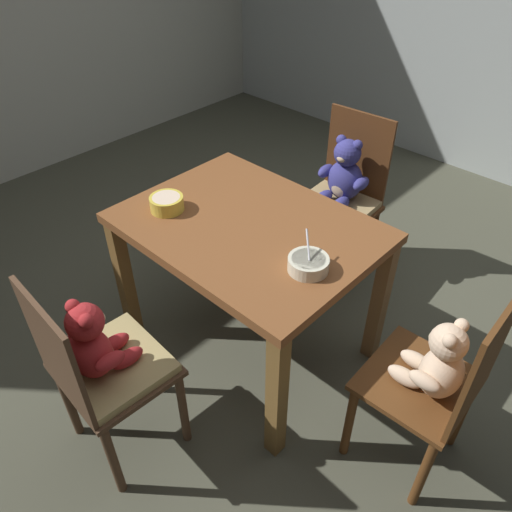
% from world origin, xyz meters
% --- Properties ---
extents(ground_plane, '(5.20, 5.20, 0.04)m').
position_xyz_m(ground_plane, '(0.00, 0.00, -0.02)').
color(ground_plane, '#4B4C3C').
extents(dining_table, '(1.08, 0.81, 0.74)m').
position_xyz_m(dining_table, '(0.00, 0.00, 0.64)').
color(dining_table, brown).
rests_on(dining_table, ground_plane).
extents(teddy_chair_near_right, '(0.39, 0.41, 0.94)m').
position_xyz_m(teddy_chair_near_right, '(0.93, 0.00, 0.54)').
color(teddy_chair_near_right, '#5B3417').
rests_on(teddy_chair_near_right, ground_plane).
extents(teddy_chair_near_front, '(0.43, 0.41, 0.91)m').
position_xyz_m(teddy_chair_near_front, '(0.00, -0.78, 0.54)').
color(teddy_chair_near_front, '#503624').
rests_on(teddy_chair_near_front, ground_plane).
extents(teddy_chair_far_center, '(0.44, 0.40, 0.95)m').
position_xyz_m(teddy_chair_far_center, '(-0.04, 0.78, 0.56)').
color(teddy_chair_far_center, '#512D16').
rests_on(teddy_chair_far_center, ground_plane).
extents(porridge_bowl_cream_near_right, '(0.16, 0.16, 0.13)m').
position_xyz_m(porridge_bowl_cream_near_right, '(0.38, -0.07, 0.77)').
color(porridge_bowl_cream_near_right, beige).
rests_on(porridge_bowl_cream_near_right, dining_table).
extents(porridge_bowl_yellow_near_left, '(0.15, 0.15, 0.06)m').
position_xyz_m(porridge_bowl_yellow_near_left, '(-0.34, -0.17, 0.78)').
color(porridge_bowl_yellow_near_left, yellow).
rests_on(porridge_bowl_yellow_near_left, dining_table).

